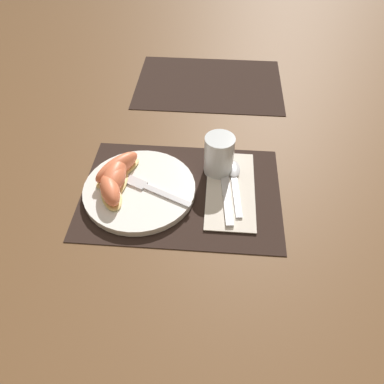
{
  "coord_description": "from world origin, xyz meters",
  "views": [
    {
      "loc": [
        0.07,
        -0.59,
        0.64
      ],
      "look_at": [
        0.03,
        -0.02,
        0.02
      ],
      "focal_mm": 35.0,
      "sensor_mm": 36.0,
      "label": 1
    }
  ],
  "objects_px": {
    "plate": "(140,190)",
    "spoon": "(234,176)",
    "juice_glass": "(219,157)",
    "fork": "(148,188)",
    "citrus_wedge_0": "(117,168)",
    "citrus_wedge_1": "(115,175)",
    "citrus_wedge_3": "(110,191)",
    "knife": "(226,190)",
    "citrus_wedge_2": "(114,179)"
  },
  "relations": [
    {
      "from": "plate",
      "to": "spoon",
      "type": "relative_size",
      "value": 1.39
    },
    {
      "from": "juice_glass",
      "to": "fork",
      "type": "relative_size",
      "value": 0.54
    },
    {
      "from": "fork",
      "to": "citrus_wedge_0",
      "type": "height_order",
      "value": "citrus_wedge_0"
    },
    {
      "from": "citrus_wedge_1",
      "to": "citrus_wedge_0",
      "type": "bearing_deg",
      "value": 89.54
    },
    {
      "from": "spoon",
      "to": "citrus_wedge_3",
      "type": "xyz_separation_m",
      "value": [
        -0.27,
        -0.1,
        0.03
      ]
    },
    {
      "from": "knife",
      "to": "citrus_wedge_3",
      "type": "height_order",
      "value": "citrus_wedge_3"
    },
    {
      "from": "citrus_wedge_1",
      "to": "juice_glass",
      "type": "bearing_deg",
      "value": 16.95
    },
    {
      "from": "spoon",
      "to": "fork",
      "type": "bearing_deg",
      "value": -161.8
    },
    {
      "from": "fork",
      "to": "citrus_wedge_2",
      "type": "relative_size",
      "value": 1.71
    },
    {
      "from": "plate",
      "to": "spoon",
      "type": "xyz_separation_m",
      "value": [
        0.22,
        0.06,
        -0.0
      ]
    },
    {
      "from": "citrus_wedge_0",
      "to": "plate",
      "type": "bearing_deg",
      "value": -34.24
    },
    {
      "from": "citrus_wedge_0",
      "to": "fork",
      "type": "bearing_deg",
      "value": -27.82
    },
    {
      "from": "plate",
      "to": "citrus_wedge_3",
      "type": "distance_m",
      "value": 0.07
    },
    {
      "from": "plate",
      "to": "citrus_wedge_1",
      "type": "distance_m",
      "value": 0.07
    },
    {
      "from": "spoon",
      "to": "citrus_wedge_0",
      "type": "relative_size",
      "value": 1.46
    },
    {
      "from": "juice_glass",
      "to": "spoon",
      "type": "distance_m",
      "value": 0.06
    },
    {
      "from": "knife",
      "to": "citrus_wedge_1",
      "type": "height_order",
      "value": "citrus_wedge_1"
    },
    {
      "from": "plate",
      "to": "juice_glass",
      "type": "bearing_deg",
      "value": 25.94
    },
    {
      "from": "citrus_wedge_0",
      "to": "citrus_wedge_3",
      "type": "height_order",
      "value": "citrus_wedge_0"
    },
    {
      "from": "plate",
      "to": "juice_glass",
      "type": "xyz_separation_m",
      "value": [
        0.18,
        0.09,
        0.04
      ]
    },
    {
      "from": "citrus_wedge_1",
      "to": "plate",
      "type": "bearing_deg",
      "value": -15.02
    },
    {
      "from": "knife",
      "to": "juice_glass",
      "type": "bearing_deg",
      "value": 106.09
    },
    {
      "from": "juice_glass",
      "to": "citrus_wedge_0",
      "type": "relative_size",
      "value": 0.78
    },
    {
      "from": "citrus_wedge_2",
      "to": "spoon",
      "type": "bearing_deg",
      "value": 12.08
    },
    {
      "from": "spoon",
      "to": "citrus_wedge_1",
      "type": "height_order",
      "value": "citrus_wedge_1"
    },
    {
      "from": "plate",
      "to": "citrus_wedge_3",
      "type": "bearing_deg",
      "value": -149.54
    },
    {
      "from": "fork",
      "to": "citrus_wedge_0",
      "type": "bearing_deg",
      "value": 152.18
    },
    {
      "from": "spoon",
      "to": "citrus_wedge_2",
      "type": "distance_m",
      "value": 0.28
    },
    {
      "from": "spoon",
      "to": "citrus_wedge_1",
      "type": "xyz_separation_m",
      "value": [
        -0.27,
        -0.05,
        0.03
      ]
    },
    {
      "from": "spoon",
      "to": "knife",
      "type": "bearing_deg",
      "value": -111.35
    },
    {
      "from": "citrus_wedge_1",
      "to": "knife",
      "type": "bearing_deg",
      "value": 0.15
    },
    {
      "from": "juice_glass",
      "to": "plate",
      "type": "bearing_deg",
      "value": -154.06
    },
    {
      "from": "citrus_wedge_0",
      "to": "citrus_wedge_2",
      "type": "height_order",
      "value": "citrus_wedge_0"
    },
    {
      "from": "juice_glass",
      "to": "citrus_wedge_0",
      "type": "bearing_deg",
      "value": -168.36
    },
    {
      "from": "knife",
      "to": "citrus_wedge_1",
      "type": "relative_size",
      "value": 1.86
    },
    {
      "from": "fork",
      "to": "citrus_wedge_3",
      "type": "xyz_separation_m",
      "value": [
        -0.08,
        -0.03,
        0.02
      ]
    },
    {
      "from": "plate",
      "to": "citrus_wedge_0",
      "type": "xyz_separation_m",
      "value": [
        -0.06,
        0.04,
        0.03
      ]
    },
    {
      "from": "citrus_wedge_2",
      "to": "juice_glass",
      "type": "bearing_deg",
      "value": 19.5
    },
    {
      "from": "knife",
      "to": "citrus_wedge_3",
      "type": "bearing_deg",
      "value": -169.1
    },
    {
      "from": "juice_glass",
      "to": "citrus_wedge_2",
      "type": "xyz_separation_m",
      "value": [
        -0.24,
        -0.08,
        -0.01
      ]
    },
    {
      "from": "juice_glass",
      "to": "spoon",
      "type": "relative_size",
      "value": 0.54
    },
    {
      "from": "spoon",
      "to": "citrus_wedge_0",
      "type": "distance_m",
      "value": 0.28
    },
    {
      "from": "spoon",
      "to": "fork",
      "type": "height_order",
      "value": "fork"
    },
    {
      "from": "knife",
      "to": "citrus_wedge_0",
      "type": "xyz_separation_m",
      "value": [
        -0.26,
        0.02,
        0.03
      ]
    },
    {
      "from": "juice_glass",
      "to": "fork",
      "type": "distance_m",
      "value": 0.18
    },
    {
      "from": "spoon",
      "to": "citrus_wedge_3",
      "type": "bearing_deg",
      "value": -160.74
    },
    {
      "from": "spoon",
      "to": "citrus_wedge_3",
      "type": "relative_size",
      "value": 1.72
    },
    {
      "from": "fork",
      "to": "knife",
      "type": "bearing_deg",
      "value": 5.81
    },
    {
      "from": "juice_glass",
      "to": "spoon",
      "type": "xyz_separation_m",
      "value": [
        0.04,
        -0.02,
        -0.04
      ]
    },
    {
      "from": "citrus_wedge_1",
      "to": "citrus_wedge_2",
      "type": "xyz_separation_m",
      "value": [
        0.0,
        -0.01,
        -0.0
      ]
    }
  ]
}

